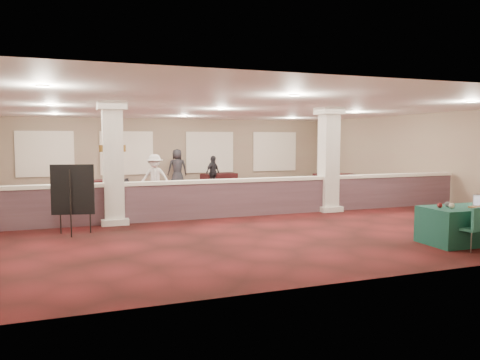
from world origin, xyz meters
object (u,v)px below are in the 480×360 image
object	(u,v)px
far_table_back_left	(95,189)
far_table_back_center	(219,180)
far_table_front_right	(284,188)
attendee_b	(155,177)
far_table_front_left	(8,197)
attendee_a	(114,184)
far_table_back_right	(335,182)
attendee_c	(213,173)
far_table_front_center	(201,197)
attendee_d	(177,168)
easel_board	(73,190)
conf_chair_side	(472,225)
near_table	(469,225)

from	to	relation	value
far_table_back_left	far_table_back_center	distance (m)	5.93
far_table_front_right	attendee_b	distance (m)	4.95
far_table_front_left	attendee_a	bearing A→B (deg)	-40.39
far_table_back_right	attendee_c	size ratio (longest dim) A/B	1.17
far_table_front_center	attendee_a	distance (m)	2.75
far_table_front_left	far_table_back_left	xyz separation A→B (m)	(2.87, 1.63, -0.00)
far_table_front_left	attendee_d	xyz separation A→B (m)	(6.64, 4.00, 0.57)
easel_board	attendee_a	bearing A→B (deg)	80.45
attendee_c	attendee_d	xyz separation A→B (m)	(-1.36, 1.15, 0.15)
far_table_back_center	attendee_d	bearing A→B (deg)	164.94
far_table_front_left	far_table_back_right	world-z (taller)	far_table_back_right
far_table_back_right	attendee_a	world-z (taller)	attendee_a
far_table_front_left	far_table_back_right	bearing A→B (deg)	2.81
far_table_front_center	far_table_back_right	world-z (taller)	far_table_front_center
easel_board	far_table_back_left	size ratio (longest dim) A/B	1.03
far_table_front_left	far_table_back_right	distance (m)	12.94
conf_chair_side	far_table_front_left	world-z (taller)	conf_chair_side
far_table_front_right	far_table_front_left	bearing A→B (deg)	174.84
attendee_b	attendee_c	size ratio (longest dim) A/B	1.12
near_table	far_table_back_center	world-z (taller)	near_table
attendee_a	far_table_front_center	bearing A→B (deg)	2.21
conf_chair_side	far_table_back_left	xyz separation A→B (m)	(-6.59, 11.71, -0.20)
easel_board	conf_chair_side	bearing A→B (deg)	-17.59
far_table_front_right	far_table_back_center	world-z (taller)	far_table_front_right
far_table_front_right	attendee_a	size ratio (longest dim) A/B	1.00
far_table_back_right	attendee_c	xyz separation A→B (m)	(-4.93, 2.22, 0.40)
attendee_b	attendee_d	xyz separation A→B (m)	(1.75, 4.00, 0.05)
far_table_back_left	attendee_d	size ratio (longest dim) A/B	0.90
far_table_front_left	attendee_c	distance (m)	8.50
conf_chair_side	far_table_front_right	distance (m)	9.21
far_table_back_center	far_table_back_right	xyz separation A→B (m)	(4.43, -2.87, 0.03)
conf_chair_side	easel_board	size ratio (longest dim) A/B	0.54
conf_chair_side	attendee_d	xyz separation A→B (m)	(-2.82, 14.08, 0.37)
easel_board	far_table_back_right	xyz separation A→B (m)	(10.96, 6.30, -0.70)
attendee_a	attendee_b	world-z (taller)	attendee_a
easel_board	attendee_b	size ratio (longest dim) A/B	0.98
conf_chair_side	far_table_back_right	xyz separation A→B (m)	(3.47, 10.72, -0.17)
far_table_back_left	far_table_back_center	size ratio (longest dim) A/B	1.00
conf_chair_side	far_table_front_center	size ratio (longest dim) A/B	0.48
far_table_front_left	attendee_c	xyz separation A→B (m)	(8.00, 2.85, 0.43)
far_table_back_left	attendee_b	world-z (taller)	attendee_b
conf_chair_side	attendee_b	bearing A→B (deg)	101.65
far_table_front_center	far_table_back_center	world-z (taller)	far_table_front_center
near_table	far_table_back_right	size ratio (longest dim) A/B	1.17
attendee_b	attendee_c	distance (m)	4.22
far_table_back_right	attendee_c	world-z (taller)	attendee_c
far_table_back_left	far_table_back_right	distance (m)	10.10
near_table	conf_chair_side	size ratio (longest dim) A/B	2.31
easel_board	far_table_back_left	xyz separation A→B (m)	(0.90, 7.30, -0.73)
near_table	conf_chair_side	distance (m)	0.80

